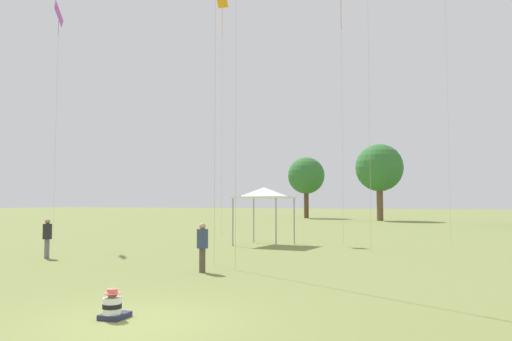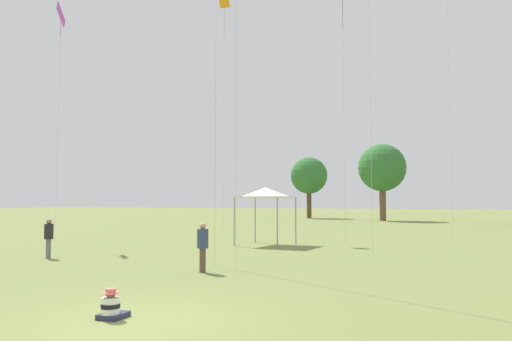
{
  "view_description": "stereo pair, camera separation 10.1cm",
  "coord_description": "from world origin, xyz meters",
  "px_view_note": "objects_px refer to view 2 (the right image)",
  "views": [
    {
      "loc": [
        5.79,
        -7.54,
        2.2
      ],
      "look_at": [
        -0.16,
        5.75,
        3.11
      ],
      "focal_mm": 35.0,
      "sensor_mm": 36.0,
      "label": 1
    },
    {
      "loc": [
        5.88,
        -7.5,
        2.2
      ],
      "look_at": [
        -0.16,
        5.75,
        3.11
      ],
      "focal_mm": 35.0,
      "sensor_mm": 36.0,
      "label": 2
    }
  ],
  "objects_px": {
    "kite_8": "(61,21)",
    "distant_tree_1": "(382,168)",
    "person_standing_1": "(203,243)",
    "seated_toddler": "(111,307)",
    "kite_4": "(224,21)",
    "distant_tree_2": "(309,176)",
    "person_standing_0": "(49,235)",
    "canopy_tent": "(266,193)"
  },
  "relations": [
    {
      "from": "person_standing_1",
      "to": "kite_8",
      "type": "distance_m",
      "value": 19.13
    },
    {
      "from": "canopy_tent",
      "to": "distant_tree_2",
      "type": "height_order",
      "value": "distant_tree_2"
    },
    {
      "from": "kite_4",
      "to": "person_standing_1",
      "type": "bearing_deg",
      "value": 152.54
    },
    {
      "from": "person_standing_0",
      "to": "kite_4",
      "type": "xyz_separation_m",
      "value": [
        -0.09,
        14.59,
        13.5
      ]
    },
    {
      "from": "distant_tree_1",
      "to": "distant_tree_2",
      "type": "relative_size",
      "value": 1.09
    },
    {
      "from": "person_standing_0",
      "to": "person_standing_1",
      "type": "distance_m",
      "value": 7.54
    },
    {
      "from": "person_standing_1",
      "to": "distant_tree_1",
      "type": "relative_size",
      "value": 0.17
    },
    {
      "from": "distant_tree_2",
      "to": "canopy_tent",
      "type": "bearing_deg",
      "value": -74.56
    },
    {
      "from": "person_standing_0",
      "to": "distant_tree_1",
      "type": "bearing_deg",
      "value": 59.64
    },
    {
      "from": "seated_toddler",
      "to": "distant_tree_1",
      "type": "xyz_separation_m",
      "value": [
        -4.25,
        51.39,
        5.9
      ]
    },
    {
      "from": "person_standing_1",
      "to": "seated_toddler",
      "type": "bearing_deg",
      "value": -132.05
    },
    {
      "from": "seated_toddler",
      "to": "kite_4",
      "type": "height_order",
      "value": "kite_4"
    },
    {
      "from": "person_standing_1",
      "to": "distant_tree_2",
      "type": "relative_size",
      "value": 0.19
    },
    {
      "from": "kite_8",
      "to": "distant_tree_2",
      "type": "distance_m",
      "value": 44.06
    },
    {
      "from": "kite_4",
      "to": "kite_8",
      "type": "bearing_deg",
      "value": 91.31
    },
    {
      "from": "seated_toddler",
      "to": "distant_tree_2",
      "type": "relative_size",
      "value": 0.07
    },
    {
      "from": "kite_8",
      "to": "distant_tree_1",
      "type": "xyz_separation_m",
      "value": [
        10.9,
        38.34,
        -6.33
      ]
    },
    {
      "from": "seated_toddler",
      "to": "person_standing_1",
      "type": "bearing_deg",
      "value": 98.3
    },
    {
      "from": "person_standing_0",
      "to": "distant_tree_2",
      "type": "height_order",
      "value": "distant_tree_2"
    },
    {
      "from": "person_standing_0",
      "to": "kite_8",
      "type": "xyz_separation_m",
      "value": [
        -6.06,
        6.11,
        11.56
      ]
    },
    {
      "from": "seated_toddler",
      "to": "kite_4",
      "type": "xyz_separation_m",
      "value": [
        -9.18,
        21.53,
        14.18
      ]
    },
    {
      "from": "person_standing_0",
      "to": "person_standing_1",
      "type": "xyz_separation_m",
      "value": [
        7.49,
        -0.88,
        0.0
      ]
    },
    {
      "from": "person_standing_1",
      "to": "distant_tree_1",
      "type": "distance_m",
      "value": 45.71
    },
    {
      "from": "kite_8",
      "to": "kite_4",
      "type": "bearing_deg",
      "value": -39.77
    },
    {
      "from": "kite_8",
      "to": "distant_tree_2",
      "type": "height_order",
      "value": "kite_8"
    },
    {
      "from": "distant_tree_2",
      "to": "distant_tree_1",
      "type": "bearing_deg",
      "value": -25.9
    },
    {
      "from": "distant_tree_2",
      "to": "kite_4",
      "type": "bearing_deg",
      "value": -80.65
    },
    {
      "from": "canopy_tent",
      "to": "kite_4",
      "type": "distance_m",
      "value": 14.13
    },
    {
      "from": "seated_toddler",
      "to": "kite_4",
      "type": "bearing_deg",
      "value": 106.57
    },
    {
      "from": "seated_toddler",
      "to": "canopy_tent",
      "type": "distance_m",
      "value": 16.53
    },
    {
      "from": "seated_toddler",
      "to": "kite_8",
      "type": "height_order",
      "value": "kite_8"
    },
    {
      "from": "person_standing_1",
      "to": "distant_tree_2",
      "type": "xyz_separation_m",
      "value": [
        -13.35,
        50.53,
        4.8
      ]
    },
    {
      "from": "kite_8",
      "to": "distant_tree_2",
      "type": "bearing_deg",
      "value": -4.89
    },
    {
      "from": "seated_toddler",
      "to": "kite_8",
      "type": "distance_m",
      "value": 23.44
    },
    {
      "from": "person_standing_0",
      "to": "kite_4",
      "type": "relative_size",
      "value": 0.1
    },
    {
      "from": "seated_toddler",
      "to": "distant_tree_2",
      "type": "bearing_deg",
      "value": 98.27
    },
    {
      "from": "kite_8",
      "to": "distant_tree_1",
      "type": "distance_m",
      "value": 40.36
    },
    {
      "from": "person_standing_0",
      "to": "kite_8",
      "type": "bearing_deg",
      "value": 110.63
    },
    {
      "from": "person_standing_0",
      "to": "distant_tree_2",
      "type": "bearing_deg",
      "value": 72.6
    },
    {
      "from": "distant_tree_2",
      "to": "kite_8",
      "type": "bearing_deg",
      "value": -90.25
    },
    {
      "from": "seated_toddler",
      "to": "canopy_tent",
      "type": "xyz_separation_m",
      "value": [
        -3.73,
        15.92,
        2.41
      ]
    },
    {
      "from": "person_standing_1",
      "to": "distant_tree_2",
      "type": "bearing_deg",
      "value": 47.91
    }
  ]
}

